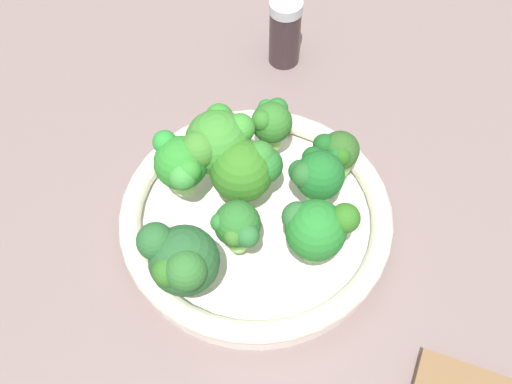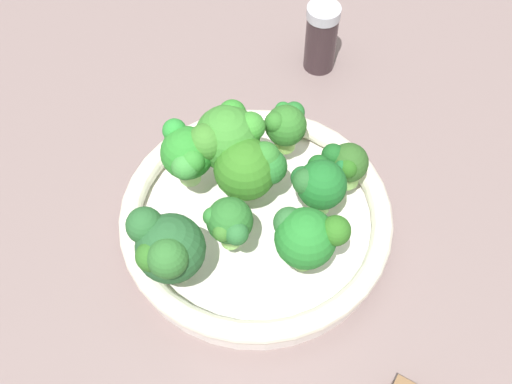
# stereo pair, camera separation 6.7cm
# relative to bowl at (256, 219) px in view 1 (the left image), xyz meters

# --- Properties ---
(ground_plane) EXTENTS (1.30, 1.30, 0.03)m
(ground_plane) POSITION_rel_bowl_xyz_m (-0.02, 0.01, -0.03)
(ground_plane) COLOR slate
(bowl) EXTENTS (0.28, 0.28, 0.04)m
(bowl) POSITION_rel_bowl_xyz_m (0.00, 0.00, 0.00)
(bowl) COLOR silver
(bowl) RESTS_ON ground_plane
(broccoli_floret_0) EXTENTS (0.04, 0.05, 0.05)m
(broccoli_floret_0) POSITION_rel_bowl_xyz_m (0.09, -0.05, 0.05)
(broccoli_floret_0) COLOR #81BD58
(broccoli_floret_0) RESTS_ON bowl
(broccoli_floret_1) EXTENTS (0.06, 0.06, 0.07)m
(broccoli_floret_1) POSITION_rel_bowl_xyz_m (-0.02, 0.08, 0.06)
(broccoli_floret_1) COLOR #9BC873
(broccoli_floret_1) RESTS_ON bowl
(broccoli_floret_2) EXTENTS (0.05, 0.05, 0.06)m
(broccoli_floret_2) POSITION_rel_bowl_xyz_m (0.04, -0.04, 0.06)
(broccoli_floret_2) COLOR #95D770
(broccoli_floret_2) RESTS_ON bowl
(broccoli_floret_3) EXTENTS (0.07, 0.07, 0.07)m
(broccoli_floret_3) POSITION_rel_bowl_xyz_m (0.01, 0.02, 0.06)
(broccoli_floret_3) COLOR #7FB457
(broccoli_floret_3) RESTS_ON bowl
(broccoli_floret_4) EXTENTS (0.08, 0.07, 0.08)m
(broccoli_floret_4) POSITION_rel_bowl_xyz_m (0.02, 0.06, 0.07)
(broccoli_floret_4) COLOR #93D468
(broccoli_floret_4) RESTS_ON bowl
(broccoli_floret_5) EXTENTS (0.07, 0.08, 0.08)m
(broccoli_floret_5) POSITION_rel_bowl_xyz_m (-0.11, 0.01, 0.06)
(broccoli_floret_5) COLOR #91C668
(broccoli_floret_5) RESTS_ON bowl
(broccoli_floret_6) EXTENTS (0.06, 0.07, 0.07)m
(broccoli_floret_6) POSITION_rel_bowl_xyz_m (-0.01, -0.07, 0.06)
(broccoli_floret_6) COLOR #9AD46A
(broccoli_floret_6) RESTS_ON bowl
(broccoli_floret_7) EXTENTS (0.05, 0.05, 0.06)m
(broccoli_floret_7) POSITION_rel_bowl_xyz_m (-0.05, -0.01, 0.06)
(broccoli_floret_7) COLOR #95D766
(broccoli_floret_7) RESTS_ON bowl
(broccoli_floret_8) EXTENTS (0.05, 0.04, 0.06)m
(broccoli_floret_8) POSITION_rel_bowl_xyz_m (0.08, 0.03, 0.05)
(broccoli_floret_8) COLOR #96C95C
(broccoli_floret_8) RESTS_ON bowl
(pepper_shaker) EXTENTS (0.04, 0.04, 0.09)m
(pepper_shaker) POSITION_rel_bowl_xyz_m (0.24, 0.10, 0.03)
(pepper_shaker) COLOR #342428
(pepper_shaker) RESTS_ON ground_plane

